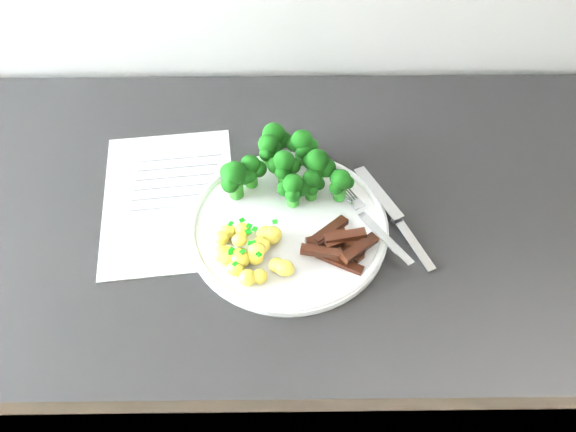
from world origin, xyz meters
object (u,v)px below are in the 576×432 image
object	(u,v)px
counter	(253,345)
plate	(288,225)
fork	(375,226)
knife	(403,229)
potatoes	(250,252)
beef_strips	(339,243)
broccoli	(286,165)
recipe_paper	(169,198)

from	to	relation	value
counter	plate	world-z (taller)	plate
fork	knife	world-z (taller)	fork
plate	potatoes	world-z (taller)	potatoes
plate	beef_strips	distance (m)	0.08
beef_strips	knife	distance (m)	0.10
plate	broccoli	size ratio (longest dim) A/B	1.48
counter	fork	world-z (taller)	fork
potatoes	fork	size ratio (longest dim) A/B	0.73
broccoli	fork	distance (m)	0.16
beef_strips	broccoli	bearing A→B (deg)	120.82
broccoli	counter	bearing A→B (deg)	-149.69
recipe_paper	knife	world-z (taller)	knife
broccoli	knife	size ratio (longest dim) A/B	1.01
recipe_paper	potatoes	bearing A→B (deg)	-41.97
fork	knife	distance (m)	0.04
beef_strips	knife	xyz separation A→B (m)	(0.10, 0.03, -0.01)
broccoli	knife	distance (m)	0.19
broccoli	fork	world-z (taller)	broccoli
recipe_paper	beef_strips	size ratio (longest dim) A/B	2.69
recipe_paper	broccoli	xyz separation A→B (m)	(0.18, 0.02, 0.05)
plate	broccoli	bearing A→B (deg)	91.94
counter	recipe_paper	xyz separation A→B (m)	(-0.11, 0.02, 0.46)
broccoli	beef_strips	xyz separation A→B (m)	(0.07, -0.12, -0.03)
potatoes	beef_strips	bearing A→B (deg)	6.76
counter	beef_strips	bearing A→B (deg)	-29.33
potatoes	knife	xyz separation A→B (m)	(0.22, 0.05, -0.01)
recipe_paper	potatoes	size ratio (longest dim) A/B	2.65
recipe_paper	broccoli	bearing A→B (deg)	7.04
counter	knife	distance (m)	0.52
counter	knife	size ratio (longest dim) A/B	12.49
plate	knife	world-z (taller)	knife
broccoli	potatoes	size ratio (longest dim) A/B	1.75
beef_strips	fork	size ratio (longest dim) A/B	0.71
plate	broccoli	distance (m)	0.09
recipe_paper	knife	distance (m)	0.35
fork	broccoli	bearing A→B (deg)	144.35
fork	plate	bearing A→B (deg)	175.35
plate	potatoes	distance (m)	0.08
counter	recipe_paper	world-z (taller)	recipe_paper
fork	beef_strips	bearing A→B (deg)	-149.70
potatoes	plate	bearing A→B (deg)	46.99
potatoes	knife	world-z (taller)	potatoes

